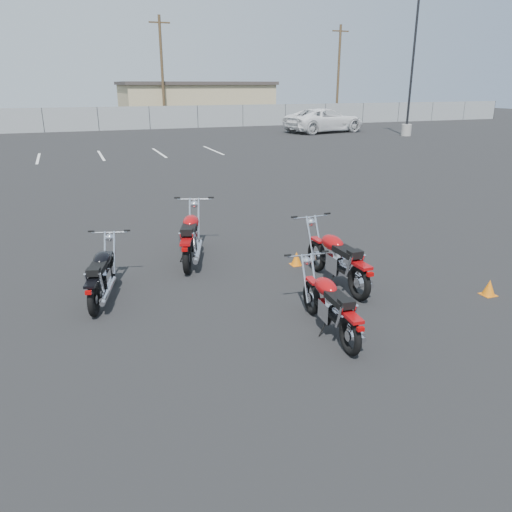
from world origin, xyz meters
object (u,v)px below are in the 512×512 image
object	(u,v)px
motorcycle_rear_red	(331,305)
motorcycle_second_black	(102,275)
motorcycle_front_red	(191,237)
motorcycle_third_red	(338,259)
white_van	(325,113)

from	to	relation	value
motorcycle_rear_red	motorcycle_second_black	bearing A→B (deg)	141.02
motorcycle_front_red	motorcycle_rear_red	xyz separation A→B (m)	(1.15, -3.85, -0.07)
motorcycle_rear_red	motorcycle_third_red	bearing A→B (deg)	57.50
motorcycle_third_red	white_van	size ratio (longest dim) A/B	0.30
motorcycle_second_black	motorcycle_third_red	distance (m)	4.14
motorcycle_second_black	motorcycle_front_red	bearing A→B (deg)	36.50
white_van	motorcycle_rear_red	bearing A→B (deg)	140.62
motorcycle_third_red	motorcycle_second_black	bearing A→B (deg)	168.29
white_van	motorcycle_third_red	bearing A→B (deg)	140.90
motorcycle_third_red	white_van	bearing A→B (deg)	62.32
motorcycle_second_black	motorcycle_third_red	bearing A→B (deg)	-11.71
motorcycle_second_black	white_van	distance (m)	32.20
motorcycle_second_black	motorcycle_rear_red	bearing A→B (deg)	-38.98
motorcycle_front_red	motorcycle_second_black	bearing A→B (deg)	-143.50
motorcycle_third_red	motorcycle_front_red	bearing A→B (deg)	134.19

